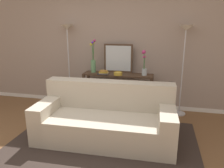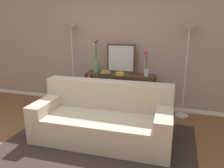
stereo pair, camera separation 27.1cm
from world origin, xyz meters
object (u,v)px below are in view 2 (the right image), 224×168
at_px(couch, 103,120).
at_px(fruit_bowl, 120,74).
at_px(floor_lamp_left, 72,43).
at_px(book_stack, 106,72).
at_px(vase_short_flowers, 146,65).
at_px(book_row_under_console, 102,106).
at_px(vase_tall_flowers, 96,62).
at_px(floor_lamp_right, 188,46).
at_px(wall_mirror, 121,58).
at_px(console_table, 120,85).

distance_m(couch, fruit_bowl, 1.20).
xyz_separation_m(floor_lamp_left, book_stack, (0.84, -0.20, -0.56)).
height_order(vase_short_flowers, book_row_under_console, vase_short_flowers).
bearing_deg(vase_tall_flowers, couch, -64.32).
relative_size(floor_lamp_right, book_row_under_console, 4.50).
xyz_separation_m(couch, book_stack, (-0.33, 1.08, 0.52)).
bearing_deg(floor_lamp_right, floor_lamp_left, 180.00).
bearing_deg(vase_short_flowers, couch, -112.05).
xyz_separation_m(couch, vase_short_flowers, (0.47, 1.17, 0.70)).
distance_m(wall_mirror, vase_tall_flowers, 0.53).
bearing_deg(floor_lamp_right, wall_mirror, 177.80).
bearing_deg(floor_lamp_right, book_stack, -172.49).
relative_size(console_table, vase_short_flowers, 2.85).
xyz_separation_m(console_table, vase_short_flowers, (0.53, -0.01, 0.45)).
bearing_deg(wall_mirror, vase_short_flowers, -15.78).
distance_m(console_table, floor_lamp_left, 1.40).
xyz_separation_m(vase_tall_flowers, book_row_under_console, (0.14, -0.04, -0.96)).
relative_size(fruit_bowl, book_row_under_console, 0.44).
distance_m(console_table, floor_lamp_right, 1.52).
relative_size(console_table, book_row_under_console, 3.65).
height_order(couch, vase_tall_flowers, vase_tall_flowers).
xyz_separation_m(couch, wall_mirror, (-0.08, 1.33, 0.78)).
height_order(console_table, vase_short_flowers, vase_short_flowers).
relative_size(vase_short_flowers, book_stack, 2.27).
relative_size(wall_mirror, vase_short_flowers, 1.19).
height_order(floor_lamp_left, fruit_bowl, floor_lamp_left).
relative_size(couch, fruit_bowl, 12.53).
bearing_deg(floor_lamp_right, console_table, -175.74).
relative_size(couch, console_table, 1.50).
bearing_deg(book_stack, wall_mirror, 45.17).
height_order(couch, book_stack, couch).
height_order(console_table, vase_tall_flowers, vase_tall_flowers).
relative_size(wall_mirror, vase_tall_flowers, 0.88).
bearing_deg(book_row_under_console, couch, -69.41).
relative_size(fruit_bowl, book_stack, 0.77).
bearing_deg(fruit_bowl, book_row_under_console, 165.79).
relative_size(floor_lamp_left, fruit_bowl, 10.36).
bearing_deg(console_table, book_stack, -158.48).
bearing_deg(couch, console_table, 92.49).
xyz_separation_m(vase_short_flowers, book_stack, (-0.80, -0.10, -0.18)).
bearing_deg(book_row_under_console, vase_short_flowers, -0.77).
bearing_deg(book_row_under_console, fruit_bowl, -14.21).
bearing_deg(floor_lamp_left, book_row_under_console, -7.43).
distance_m(floor_lamp_right, wall_mirror, 1.32).
distance_m(floor_lamp_right, vase_tall_flowers, 1.84).
relative_size(wall_mirror, book_stack, 2.70).
bearing_deg(wall_mirror, console_table, -80.07).
xyz_separation_m(couch, console_table, (-0.05, 1.18, 0.24)).
xyz_separation_m(floor_lamp_right, vase_tall_flowers, (-1.80, -0.06, -0.37)).
relative_size(floor_lamp_right, fruit_bowl, 10.31).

